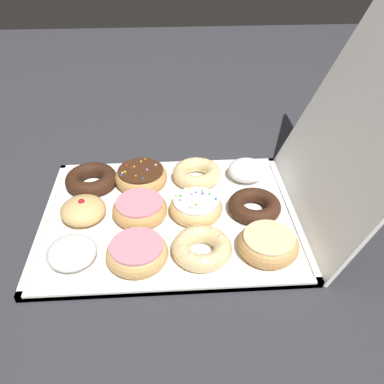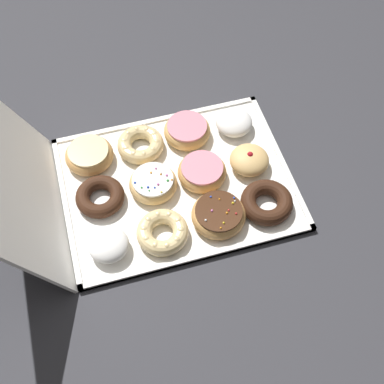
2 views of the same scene
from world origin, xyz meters
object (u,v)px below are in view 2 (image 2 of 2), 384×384
object	(u,v)px
cruller_donut_6	(163,232)
powdered_filled_donut_2	(234,122)
jelly_filled_donut_1	(249,160)
pink_frosted_donut_4	(202,172)
chocolate_cake_ring_donut_10	(100,197)
donut_box	(177,184)
cruller_donut_8	(141,144)
glazed_ring_donut_11	(89,155)
powdered_filled_donut_9	(109,245)
sprinkle_donut_7	(153,183)
pink_frosted_donut_5	(187,131)
chocolate_cake_ring_donut_0	(267,202)
sprinkle_donut_3	(219,215)

from	to	relation	value
cruller_donut_6	powdered_filled_donut_2	bearing A→B (deg)	-44.64
jelly_filled_donut_1	pink_frosted_donut_4	size ratio (longest dim) A/B	0.81
chocolate_cake_ring_donut_10	donut_box	bearing A→B (deg)	-89.53
cruller_donut_8	glazed_ring_donut_11	xyz separation A→B (m)	(0.00, 0.12, 0.00)
jelly_filled_donut_1	glazed_ring_donut_11	bearing A→B (deg)	71.44
donut_box	jelly_filled_donut_1	distance (m)	0.18
pink_frosted_donut_4	cruller_donut_8	world-z (taller)	pink_frosted_donut_4
donut_box	chocolate_cake_ring_donut_10	size ratio (longest dim) A/B	4.76
donut_box	glazed_ring_donut_11	distance (m)	0.22
cruller_donut_6	cruller_donut_8	xyz separation A→B (m)	(0.25, -0.01, -0.00)
donut_box	powdered_filled_donut_2	bearing A→B (deg)	-56.17
powdered_filled_donut_9	cruller_donut_6	bearing A→B (deg)	-90.06
cruller_donut_6	powdered_filled_donut_9	world-z (taller)	powdered_filled_donut_9
donut_box	cruller_donut_6	bearing A→B (deg)	152.86
pink_frosted_donut_4	sprinkle_donut_7	world-z (taller)	sprinkle_donut_7
powdered_filled_donut_9	glazed_ring_donut_11	bearing A→B (deg)	-0.28
donut_box	sprinkle_donut_7	bearing A→B (deg)	88.62
donut_box	glazed_ring_donut_11	size ratio (longest dim) A/B	4.61
pink_frosted_donut_5	glazed_ring_donut_11	size ratio (longest dim) A/B	1.00
chocolate_cake_ring_donut_10	glazed_ring_donut_11	distance (m)	0.12
donut_box	powdered_filled_donut_2	distance (m)	0.22
powdered_filled_donut_9	glazed_ring_donut_11	xyz separation A→B (m)	(0.25, -0.00, -0.00)
donut_box	powdered_filled_donut_9	bearing A→B (deg)	124.90
pink_frosted_donut_5	powdered_filled_donut_2	bearing A→B (deg)	-93.39
pink_frosted_donut_5	cruller_donut_6	size ratio (longest dim) A/B	1.01
chocolate_cake_ring_donut_0	jelly_filled_donut_1	xyz separation A→B (m)	(0.12, 0.00, 0.01)
sprinkle_donut_3	cruller_donut_6	world-z (taller)	sprinkle_donut_3
pink_frosted_donut_5	sprinkle_donut_7	bearing A→B (deg)	137.30
sprinkle_donut_3	sprinkle_donut_7	distance (m)	0.17
chocolate_cake_ring_donut_0	pink_frosted_donut_4	world-z (taller)	pink_frosted_donut_4
donut_box	pink_frosted_donut_4	size ratio (longest dim) A/B	4.64
powdered_filled_donut_9	chocolate_cake_ring_donut_10	bearing A→B (deg)	-2.07
chocolate_cake_ring_donut_0	pink_frosted_donut_4	size ratio (longest dim) A/B	1.03
cruller_donut_8	sprinkle_donut_7	bearing A→B (deg)	-178.87
powdered_filled_donut_2	cruller_donut_8	distance (m)	0.24
sprinkle_donut_3	pink_frosted_donut_5	distance (m)	0.25
chocolate_cake_ring_donut_0	powdered_filled_donut_9	size ratio (longest dim) A/B	1.35
chocolate_cake_ring_donut_0	glazed_ring_donut_11	bearing A→B (deg)	56.46
powdered_filled_donut_9	chocolate_cake_ring_donut_10	xyz separation A→B (m)	(0.13, -0.00, -0.01)
powdered_filled_donut_2	sprinkle_donut_3	xyz separation A→B (m)	(-0.24, 0.12, -0.00)
pink_frosted_donut_4	chocolate_cake_ring_donut_10	world-z (taller)	pink_frosted_donut_4
powdered_filled_donut_2	pink_frosted_donut_5	world-z (taller)	powdered_filled_donut_2
pink_frosted_donut_5	glazed_ring_donut_11	world-z (taller)	same
cruller_donut_6	sprinkle_donut_7	size ratio (longest dim) A/B	1.03
cruller_donut_6	cruller_donut_8	distance (m)	0.25
sprinkle_donut_3	cruller_donut_8	bearing A→B (deg)	26.75
pink_frosted_donut_5	chocolate_cake_ring_donut_10	bearing A→B (deg)	118.26
donut_box	sprinkle_donut_3	distance (m)	0.14
sprinkle_donut_3	chocolate_cake_ring_donut_10	world-z (taller)	sprinkle_donut_3
jelly_filled_donut_1	powdered_filled_donut_2	xyz separation A→B (m)	(0.12, -0.00, -0.00)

